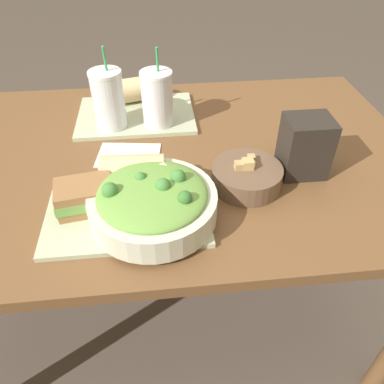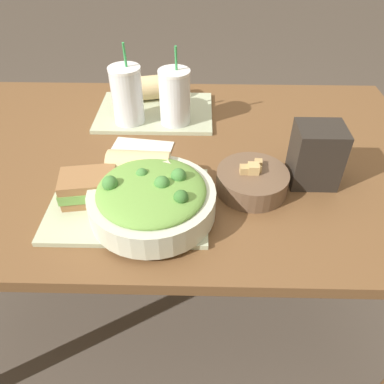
# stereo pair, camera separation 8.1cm
# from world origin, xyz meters

# --- Properties ---
(ground_plane) EXTENTS (12.00, 12.00, 0.00)m
(ground_plane) POSITION_xyz_m (0.00, 0.00, 0.00)
(ground_plane) COLOR #4C4238
(dining_table) EXTENTS (1.48, 0.89, 0.75)m
(dining_table) POSITION_xyz_m (0.00, 0.00, 0.65)
(dining_table) COLOR brown
(dining_table) RESTS_ON ground_plane
(tray_near) EXTENTS (0.36, 0.26, 0.01)m
(tray_near) POSITION_xyz_m (-0.06, -0.22, 0.75)
(tray_near) COLOR #B2BC99
(tray_near) RESTS_ON dining_table
(tray_far) EXTENTS (0.36, 0.26, 0.01)m
(tray_far) POSITION_xyz_m (-0.04, 0.22, 0.75)
(tray_far) COLOR #B2BC99
(tray_far) RESTS_ON dining_table
(salad_bowl) EXTENTS (0.28, 0.28, 0.10)m
(salad_bowl) POSITION_xyz_m (-0.00, -0.25, 0.80)
(salad_bowl) COLOR beige
(salad_bowl) RESTS_ON tray_near
(soup_bowl) EXTENTS (0.17, 0.17, 0.08)m
(soup_bowl) POSITION_xyz_m (0.23, -0.16, 0.78)
(soup_bowl) COLOR brown
(soup_bowl) RESTS_ON dining_table
(sandwich_near) EXTENTS (0.14, 0.11, 0.06)m
(sandwich_near) POSITION_xyz_m (-0.15, -0.21, 0.79)
(sandwich_near) COLOR olive
(sandwich_near) RESTS_ON tray_near
(baguette_near) EXTENTS (0.15, 0.08, 0.08)m
(baguette_near) POSITION_xyz_m (-0.04, -0.14, 0.80)
(baguette_near) COLOR #DBBC84
(baguette_near) RESTS_ON tray_near
(baguette_far) EXTENTS (0.15, 0.11, 0.08)m
(baguette_far) POSITION_xyz_m (-0.05, 0.30, 0.80)
(baguette_far) COLOR #DBBC84
(baguette_far) RESTS_ON tray_far
(drink_cup_dark) EXTENTS (0.09, 0.09, 0.24)m
(drink_cup_dark) POSITION_xyz_m (-0.11, 0.15, 0.84)
(drink_cup_dark) COLOR silver
(drink_cup_dark) RESTS_ON tray_far
(drink_cup_red) EXTENTS (0.09, 0.09, 0.23)m
(drink_cup_red) POSITION_xyz_m (0.03, 0.15, 0.83)
(drink_cup_red) COLOR silver
(drink_cup_red) RESTS_ON tray_far
(chip_bag) EXTENTS (0.11, 0.10, 0.15)m
(chip_bag) POSITION_xyz_m (0.38, -0.12, 0.82)
(chip_bag) COLOR #28231E
(chip_bag) RESTS_ON dining_table
(napkin_folded) EXTENTS (0.18, 0.14, 0.00)m
(napkin_folded) POSITION_xyz_m (-0.06, -0.00, 0.75)
(napkin_folded) COLOR silver
(napkin_folded) RESTS_ON dining_table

